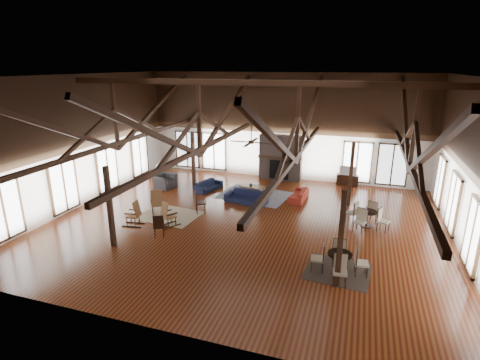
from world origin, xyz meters
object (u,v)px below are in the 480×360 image
(coffee_table, at_px, (252,187))
(armchair, at_px, (165,181))
(sofa_navy_left, at_px, (208,186))
(tv_console, at_px, (347,180))
(cafe_table_near, at_px, (339,259))
(sofa_navy_front, at_px, (246,197))
(cafe_table_far, at_px, (367,216))
(sofa_orange, at_px, (299,195))

(coffee_table, bearing_deg, armchair, -162.78)
(sofa_navy_left, bearing_deg, coffee_table, -72.94)
(coffee_table, distance_m, tv_console, 5.57)
(sofa_navy_left, distance_m, cafe_table_near, 9.58)
(sofa_navy_front, relative_size, cafe_table_near, 1.11)
(cafe_table_near, xyz_separation_m, cafe_table_far, (0.83, 4.04, -0.00))
(sofa_navy_left, bearing_deg, tv_console, -48.31)
(coffee_table, xyz_separation_m, cafe_table_near, (4.76, -6.34, 0.05))
(sofa_orange, distance_m, cafe_table_far, 3.98)
(cafe_table_near, bearing_deg, cafe_table_far, 78.41)
(cafe_table_far, xyz_separation_m, tv_console, (-1.04, 5.51, -0.18))
(sofa_orange, xyz_separation_m, coffee_table, (-2.37, -0.05, 0.17))
(armchair, bearing_deg, tv_console, -58.89)
(sofa_navy_front, bearing_deg, armchair, 176.50)
(sofa_navy_front, height_order, sofa_orange, sofa_navy_front)
(sofa_navy_left, xyz_separation_m, tv_console, (6.97, 3.21, 0.04))
(sofa_orange, relative_size, cafe_table_near, 0.92)
(coffee_table, xyz_separation_m, cafe_table_far, (5.59, -2.30, 0.05))
(sofa_navy_front, relative_size, cafe_table_far, 1.12)
(sofa_navy_front, distance_m, coffee_table, 1.19)
(coffee_table, bearing_deg, cafe_table_near, -40.23)
(cafe_table_far, bearing_deg, armchair, 169.51)
(cafe_table_near, relative_size, tv_console, 1.59)
(sofa_orange, bearing_deg, cafe_table_near, 24.65)
(sofa_navy_front, xyz_separation_m, tv_console, (4.50, 4.40, -0.01))
(sofa_navy_front, relative_size, sofa_navy_left, 1.20)
(sofa_navy_left, height_order, armchair, armchair)
(sofa_navy_front, height_order, tv_console, sofa_navy_front)
(coffee_table, distance_m, armchair, 4.86)
(cafe_table_near, bearing_deg, coffee_table, 126.89)
(coffee_table, bearing_deg, sofa_orange, 14.00)
(sofa_orange, xyz_separation_m, cafe_table_near, (2.38, -6.39, 0.23))
(sofa_navy_front, distance_m, cafe_table_near, 6.98)
(sofa_navy_front, distance_m, tv_console, 6.29)
(sofa_navy_left, relative_size, coffee_table, 1.25)
(sofa_navy_left, height_order, coffee_table, sofa_navy_left)
(armchair, xyz_separation_m, cafe_table_near, (9.60, -5.97, 0.12))
(coffee_table, xyz_separation_m, tv_console, (4.55, 3.21, -0.13))
(sofa_navy_front, bearing_deg, sofa_orange, 33.94)
(sofa_navy_left, distance_m, sofa_orange, 4.80)
(sofa_navy_front, xyz_separation_m, cafe_table_near, (4.71, -5.15, 0.18))
(armchair, distance_m, tv_console, 10.05)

